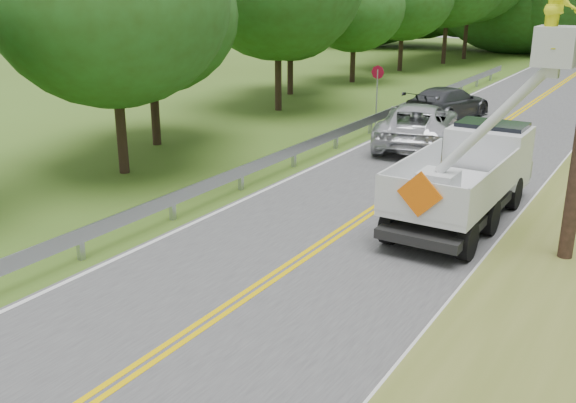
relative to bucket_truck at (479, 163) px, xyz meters
The scene contains 6 objects.
road 3.86m from the bucket_truck, 132.14° to the left, with size 7.20×96.00×0.03m.
guardrail 7.40m from the bucket_truck, 150.96° to the left, with size 0.18×48.00×0.77m.
bucket_truck is the anchor object (origin of this frame).
suv_silver 7.81m from the bucket_truck, 121.92° to the left, with size 2.63×5.71×1.59m, color silver.
suv_darkgrey 13.17m from the bucket_truck, 111.56° to the left, with size 1.99×4.90×1.42m, color #3A3D41.
stop_sign_permanent 10.73m from the bucket_truck, 128.15° to the left, with size 0.57×0.06×2.65m.
Camera 1 is at (6.61, -4.70, 5.72)m, focal length 40.22 mm.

